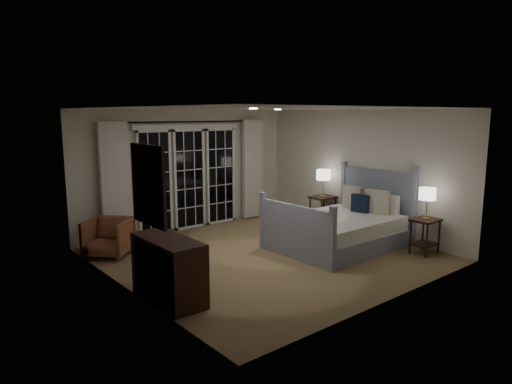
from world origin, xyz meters
TOP-DOWN VIEW (x-y plane):
  - floor at (0.00, 0.00)m, footprint 5.00×5.00m
  - ceiling at (0.00, 0.00)m, footprint 5.00×5.00m
  - wall_left at (-2.50, 0.00)m, footprint 0.02×5.00m
  - wall_right at (2.50, 0.00)m, footprint 0.02×5.00m
  - wall_back at (0.00, 2.50)m, footprint 5.00×0.02m
  - wall_front at (0.00, -2.50)m, footprint 5.00×0.02m
  - french_doors at (0.00, 2.46)m, footprint 2.50×0.04m
  - curtain_rod at (0.00, 2.40)m, footprint 3.50×0.03m
  - curtain_left at (-1.65, 2.38)m, footprint 0.55×0.10m
  - curtain_right at (1.65, 2.38)m, footprint 0.55×0.10m
  - downlight_a at (0.80, 0.60)m, footprint 0.12×0.12m
  - downlight_b at (-0.60, -0.40)m, footprint 0.12×0.12m
  - bed at (1.41, -0.47)m, footprint 2.28×1.64m
  - nightstand_left at (2.18, -1.70)m, footprint 0.48×0.38m
  - nightstand_right at (2.23, 0.72)m, footprint 0.52×0.41m
  - lamp_left at (2.18, -1.70)m, footprint 0.28×0.28m
  - lamp_right at (2.23, 0.72)m, footprint 0.30×0.30m
  - armchair at (-2.10, 1.68)m, footprint 1.01×1.00m
  - dresser at (-2.23, -0.65)m, footprint 0.50×1.18m
  - mirror at (-2.47, -0.65)m, footprint 0.05×0.85m

SIDE VIEW (x-z plane):
  - floor at x=0.00m, z-range 0.00..0.00m
  - armchair at x=-2.10m, z-range 0.00..0.66m
  - bed at x=1.41m, z-range -0.33..1.00m
  - nightstand_left at x=2.18m, z-range 0.10..0.72m
  - dresser at x=-2.23m, z-range 0.00..0.83m
  - nightstand_right at x=2.23m, z-range 0.11..0.78m
  - lamp_left at x=2.18m, z-range 0.78..1.32m
  - french_doors at x=0.00m, z-range -0.01..2.19m
  - lamp_right at x=2.23m, z-range 0.84..1.42m
  - curtain_left at x=-1.65m, z-range 0.02..2.27m
  - curtain_right at x=1.65m, z-range 0.02..2.27m
  - wall_left at x=-2.50m, z-range 0.00..2.50m
  - wall_right at x=2.50m, z-range 0.00..2.50m
  - wall_back at x=0.00m, z-range 0.00..2.50m
  - wall_front at x=0.00m, z-range 0.00..2.50m
  - mirror at x=-2.47m, z-range 1.05..2.05m
  - curtain_rod at x=0.00m, z-range 2.23..2.27m
  - downlight_a at x=0.80m, z-range 2.48..2.50m
  - downlight_b at x=-0.60m, z-range 2.48..2.50m
  - ceiling at x=0.00m, z-range 2.50..2.50m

